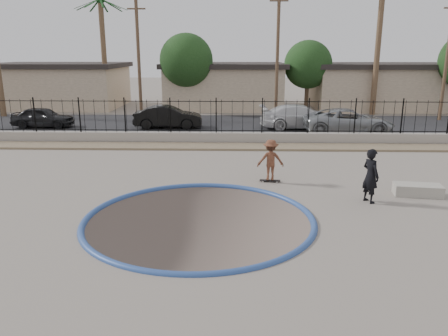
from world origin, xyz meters
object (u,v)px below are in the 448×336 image
object	(u,v)px
car_d	(348,121)
videographer	(371,176)
car_a	(43,117)
skateboard	(270,180)
car_c	(301,117)
concrete_ledge	(418,190)
car_b	(168,117)
skater	(270,162)

from	to	relation	value
car_d	videographer	bearing A→B (deg)	169.65
car_a	car_d	xyz separation A→B (m)	(19.62, -1.60, 0.08)
skateboard	car_c	world-z (taller)	car_c
skateboard	car_a	world-z (taller)	car_a
videographer	car_a	bearing A→B (deg)	23.45
videographer	concrete_ledge	bearing A→B (deg)	-96.14
skateboard	car_a	xyz separation A→B (m)	(-14.10, 12.00, 0.65)
car_a	car_c	size ratio (longest dim) A/B	0.75
videographer	car_a	size ratio (longest dim) A/B	0.46
concrete_ledge	car_c	world-z (taller)	car_c
car_d	car_b	bearing A→B (deg)	82.22
concrete_ledge	car_a	world-z (taller)	car_a
skater	skateboard	size ratio (longest dim) A/B	1.93
car_c	concrete_ledge	bearing A→B (deg)	-174.08
videographer	car_a	distance (m)	22.37
concrete_ledge	car_d	xyz separation A→B (m)	(0.45, 11.90, 0.59)
concrete_ledge	car_b	bearing A→B (deg)	128.84
skateboard	car_b	size ratio (longest dim) A/B	0.19
skateboard	car_d	world-z (taller)	car_d
car_c	car_d	xyz separation A→B (m)	(2.66, -1.60, -0.02)
car_a	videographer	bearing A→B (deg)	-129.72
car_c	skateboard	bearing A→B (deg)	163.20
concrete_ledge	car_d	bearing A→B (deg)	87.85
skater	concrete_ledge	world-z (taller)	skater
concrete_ledge	car_b	distance (m)	17.35
skater	car_d	world-z (taller)	skater
car_a	car_b	xyz separation A→B (m)	(8.30, 0.00, 0.05)
skateboard	car_a	size ratio (longest dim) A/B	0.21
skater	car_a	size ratio (longest dim) A/B	0.40
skateboard	videographer	distance (m)	3.96
concrete_ledge	car_d	size ratio (longest dim) A/B	0.30
car_a	car_b	world-z (taller)	car_b
skater	car_a	bearing A→B (deg)	-41.52
car_b	car_a	bearing A→B (deg)	86.73
skater	car_d	distance (m)	11.78
concrete_ledge	car_b	world-z (taller)	car_b
videographer	car_b	size ratio (longest dim) A/B	0.42
skater	car_b	distance (m)	13.33
skater	car_c	xyz separation A→B (m)	(2.86, 12.00, 0.02)
car_c	car_b	bearing A→B (deg)	86.62
skateboard	car_d	distance (m)	11.80
car_c	car_d	bearing A→B (deg)	-124.42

